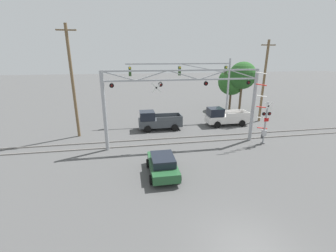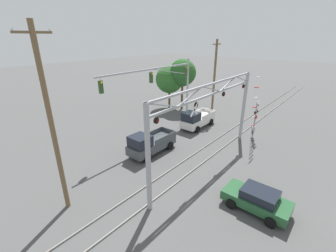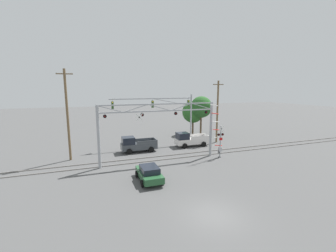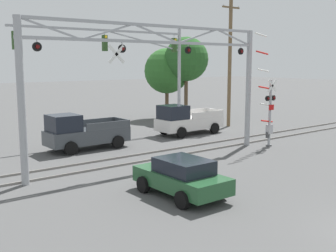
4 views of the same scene
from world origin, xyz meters
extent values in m
cube|color=gray|center=(0.00, 12.58, 0.05)|extent=(80.00, 0.08, 0.10)
cube|color=gray|center=(0.00, 14.02, 0.05)|extent=(80.00, 0.08, 0.10)
cylinder|color=#9EA0A5|center=(-6.86, 12.30, 3.46)|extent=(0.32, 0.32, 6.91)
cylinder|color=#9EA0A5|center=(6.86, 12.30, 3.46)|extent=(0.32, 0.32, 6.91)
cube|color=#9EA0A5|center=(0.00, 12.30, 6.05)|extent=(14.04, 0.14, 0.14)
cube|color=#9EA0A5|center=(0.00, 12.30, 6.84)|extent=(14.04, 0.14, 0.14)
cube|color=#9EA0A5|center=(-5.49, 12.30, 6.45)|extent=(2.77, 0.08, 0.87)
cube|color=#9EA0A5|center=(-2.75, 12.30, 6.45)|extent=(2.77, 0.08, 0.87)
cube|color=#9EA0A5|center=(0.00, 12.30, 6.45)|extent=(2.77, 0.08, 0.87)
cube|color=#9EA0A5|center=(2.75, 12.30, 6.45)|extent=(2.77, 0.08, 0.87)
cube|color=#9EA0A5|center=(5.49, 12.30, 6.45)|extent=(2.77, 0.08, 0.87)
cylinder|color=black|center=(-6.11, 12.30, 5.69)|extent=(0.38, 0.10, 0.38)
sphere|color=#590C0C|center=(-6.11, 12.23, 5.69)|extent=(0.18, 0.18, 0.18)
cylinder|color=#9EA0A5|center=(-6.11, 12.30, 5.93)|extent=(0.04, 0.04, 0.10)
cylinder|color=black|center=(-2.04, 12.30, 5.69)|extent=(0.38, 0.10, 0.38)
sphere|color=#590C0C|center=(-2.04, 12.23, 5.69)|extent=(0.18, 0.18, 0.18)
cylinder|color=#9EA0A5|center=(-2.04, 12.30, 5.93)|extent=(0.04, 0.04, 0.10)
cylinder|color=black|center=(2.04, 12.30, 5.69)|extent=(0.38, 0.10, 0.38)
sphere|color=#590C0C|center=(2.04, 12.23, 5.69)|extent=(0.18, 0.18, 0.18)
cylinder|color=#9EA0A5|center=(2.04, 12.30, 5.93)|extent=(0.04, 0.04, 0.10)
cylinder|color=black|center=(6.11, 12.30, 5.69)|extent=(0.38, 0.10, 0.38)
sphere|color=#590C0C|center=(6.11, 12.23, 5.69)|extent=(0.18, 0.18, 0.18)
cylinder|color=#9EA0A5|center=(6.11, 12.30, 5.93)|extent=(0.04, 0.04, 0.10)
cube|color=white|center=(-2.40, 12.20, 5.43)|extent=(0.88, 0.03, 0.88)
cube|color=white|center=(-2.40, 12.20, 5.43)|extent=(0.88, 0.03, 0.88)
cylinder|color=black|center=(-2.40, 12.17, 5.43)|extent=(0.04, 0.04, 0.02)
cylinder|color=#9EA0A5|center=(7.68, 11.26, 2.01)|extent=(0.16, 0.16, 4.03)
cylinder|color=#59595B|center=(7.68, 11.26, 0.05)|extent=(0.35, 0.35, 0.10)
cube|color=white|center=(7.68, 11.15, 3.68)|extent=(0.78, 0.03, 0.78)
cube|color=white|center=(7.68, 11.15, 3.68)|extent=(0.78, 0.03, 0.78)
cylinder|color=black|center=(7.68, 11.13, 3.68)|extent=(0.04, 0.04, 0.02)
cylinder|color=black|center=(7.40, 11.26, 2.93)|extent=(0.32, 0.09, 0.32)
sphere|color=#590C0C|center=(7.40, 11.20, 2.93)|extent=(0.16, 0.16, 0.16)
cylinder|color=black|center=(7.96, 11.26, 2.93)|extent=(0.32, 0.09, 0.32)
sphere|color=#590C0C|center=(7.96, 11.20, 2.93)|extent=(0.16, 0.16, 0.16)
cube|color=#9EA0A5|center=(7.68, 11.26, 2.93)|extent=(0.64, 0.06, 0.06)
cube|color=red|center=(7.68, 11.16, 2.38)|extent=(0.44, 0.02, 0.32)
cube|color=#B2B2B7|center=(7.68, 11.26, 1.05)|extent=(0.36, 0.28, 0.56)
cylinder|color=red|center=(7.42, 11.26, 1.56)|extent=(1.03, 0.09, 0.25)
cylinder|color=white|center=(7.26, 11.26, 2.57)|extent=(1.03, 0.09, 0.25)
cylinder|color=red|center=(7.10, 11.26, 3.58)|extent=(1.03, 0.09, 0.25)
cylinder|color=white|center=(6.94, 11.26, 4.59)|extent=(1.03, 0.09, 0.25)
cylinder|color=red|center=(6.78, 11.26, 5.60)|extent=(1.03, 0.09, 0.25)
cylinder|color=white|center=(6.62, 11.26, 6.61)|extent=(1.03, 0.09, 0.25)
cube|color=#3F3F42|center=(7.55, 11.26, 0.70)|extent=(0.24, 0.12, 0.36)
cylinder|color=#9EA0A5|center=(7.66, 19.85, 3.86)|extent=(0.24, 0.24, 7.71)
cube|color=#9EA0A5|center=(1.34, 19.85, 7.11)|extent=(12.65, 0.14, 0.14)
cube|color=#9EA0A5|center=(4.50, 19.85, 6.51)|extent=(6.34, 0.08, 1.28)
cylinder|color=#9EA0A5|center=(-4.48, 19.85, 6.96)|extent=(0.04, 0.04, 0.30)
cube|color=#28471E|center=(-4.48, 19.85, 6.30)|extent=(0.30, 0.26, 1.04)
sphere|color=yellow|center=(-4.48, 19.68, 6.68)|extent=(0.18, 0.18, 0.18)
cylinder|color=#9EA0A5|center=(1.34, 19.85, 6.96)|extent=(0.04, 0.04, 0.30)
cube|color=#28471E|center=(1.34, 19.85, 6.30)|extent=(0.30, 0.26, 1.04)
sphere|color=yellow|center=(1.34, 19.68, 6.68)|extent=(0.18, 0.18, 0.18)
cylinder|color=#9EA0A5|center=(7.16, 19.85, 6.96)|extent=(0.04, 0.04, 0.30)
cube|color=#28471E|center=(7.16, 19.85, 6.30)|extent=(0.30, 0.26, 1.04)
sphere|color=yellow|center=(7.16, 19.68, 6.68)|extent=(0.18, 0.18, 0.18)
cube|color=#3D4247|center=(-1.41, 17.29, 0.79)|extent=(4.84, 1.84, 0.83)
cube|color=black|center=(-2.87, 17.29, 1.67)|extent=(1.62, 1.69, 0.93)
cube|color=#3D4247|center=(-0.50, 16.41, 1.42)|extent=(2.82, 0.08, 0.42)
cube|color=#3D4247|center=(-0.50, 18.17, 1.42)|extent=(2.82, 0.08, 0.42)
cube|color=#3D4247|center=(0.96, 17.29, 1.42)|extent=(0.10, 1.76, 0.42)
cylinder|color=black|center=(-2.91, 16.36, 0.38)|extent=(0.76, 0.24, 0.76)
cylinder|color=black|center=(-2.91, 18.22, 0.38)|extent=(0.76, 0.24, 0.76)
cylinder|color=black|center=(0.09, 16.36, 0.38)|extent=(0.76, 0.24, 0.76)
cylinder|color=black|center=(0.09, 18.22, 0.38)|extent=(0.76, 0.24, 0.76)
cube|color=silver|center=(6.74, 17.54, 0.79)|extent=(4.98, 1.84, 0.83)
cube|color=black|center=(5.23, 17.54, 1.67)|extent=(1.67, 1.69, 0.93)
cube|color=silver|center=(7.67, 16.66, 1.42)|extent=(2.92, 0.08, 0.42)
cube|color=silver|center=(7.67, 18.41, 1.42)|extent=(2.92, 0.08, 0.42)
cube|color=silver|center=(9.18, 17.54, 1.42)|extent=(0.10, 1.76, 0.42)
cylinder|color=black|center=(5.20, 16.60, 0.38)|extent=(0.76, 0.24, 0.76)
cylinder|color=black|center=(5.20, 18.47, 0.38)|extent=(0.76, 0.24, 0.76)
cylinder|color=black|center=(8.29, 16.60, 0.38)|extent=(0.76, 0.24, 0.76)
cylinder|color=black|center=(8.29, 18.47, 0.38)|extent=(0.76, 0.24, 0.76)
cube|color=#23512D|center=(-2.67, 7.19, 0.63)|extent=(1.81, 3.96, 0.60)
cube|color=black|center=(-2.67, 7.04, 1.20)|extent=(1.54, 2.06, 0.53)
cylinder|color=black|center=(-3.59, 8.38, 0.32)|extent=(0.24, 0.65, 0.65)
cylinder|color=black|center=(-1.75, 8.38, 0.32)|extent=(0.24, 0.65, 0.65)
cylinder|color=black|center=(-3.59, 6.01, 0.32)|extent=(0.24, 0.65, 0.65)
cylinder|color=black|center=(-1.75, 6.01, 0.32)|extent=(0.24, 0.65, 0.65)
cylinder|color=brown|center=(-10.08, 16.45, 5.44)|extent=(0.28, 0.28, 10.87)
cube|color=brown|center=(-10.08, 16.45, 10.27)|extent=(1.80, 0.12, 0.12)
cylinder|color=silver|center=(-10.90, 16.45, 10.37)|extent=(0.08, 0.08, 0.12)
cylinder|color=silver|center=(-9.26, 16.45, 10.37)|extent=(0.08, 0.08, 0.12)
cylinder|color=brown|center=(11.58, 18.39, 4.90)|extent=(0.28, 0.28, 9.81)
cube|color=brown|center=(11.58, 18.39, 9.21)|extent=(1.80, 0.12, 0.12)
cylinder|color=silver|center=(10.76, 18.39, 9.31)|extent=(0.08, 0.08, 0.12)
cylinder|color=silver|center=(12.40, 18.39, 9.31)|extent=(0.08, 0.08, 0.12)
cylinder|color=brown|center=(10.62, 25.17, 1.44)|extent=(0.32, 0.32, 2.87)
sphere|color=#2D6628|center=(10.62, 25.17, 4.28)|extent=(4.04, 4.04, 4.04)
cylinder|color=brown|center=(11.33, 23.33, 1.99)|extent=(0.32, 0.32, 3.98)
sphere|color=#265623|center=(11.33, 23.33, 5.32)|extent=(3.83, 3.83, 3.83)
camera|label=1|loc=(-4.75, -6.90, 8.09)|focal=24.00mm
camera|label=2|loc=(-14.76, 4.20, 10.09)|focal=24.00mm
camera|label=3|loc=(-7.78, -12.34, 8.67)|focal=24.00mm
camera|label=4|loc=(-12.64, -4.76, 5.08)|focal=45.00mm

